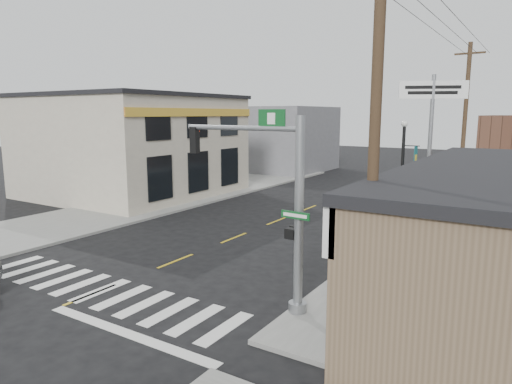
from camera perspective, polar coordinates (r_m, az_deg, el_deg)
The scene contains 18 objects.
ground at distance 15.82m, azimuth -19.96°, elevation -11.98°, with size 140.00×140.00×0.00m, color black.
sidewalk_right at distance 22.75m, azimuth 24.12°, elevation -5.47°, with size 6.00×38.00×0.13m, color slate.
sidewalk_left at distance 30.70m, azimuth -11.25°, elevation -1.03°, with size 6.00×38.00×0.13m, color slate.
center_line at distance 21.35m, azimuth -2.77°, elevation -5.74°, with size 0.12×56.00×0.01m, color gold.
crosswalk at distance 16.05m, azimuth -18.82°, elevation -11.59°, with size 11.00×2.20×0.01m, color silver.
left_building at distance 33.81m, azimuth -15.23°, elevation 5.49°, with size 12.00×12.00×6.80m, color #BFB69F.
bldg_distant_left at distance 46.86m, azimuth 2.99°, elevation 6.66°, with size 9.00×10.00×6.40m, color slate.
traffic_signal_pole at distance 12.80m, azimuth 2.72°, elevation -0.03°, with size 4.50×0.37×5.70m.
guide_sign at distance 19.10m, azimuth 14.76°, elevation -1.82°, with size 1.63×0.14×2.86m.
fire_hydrant at distance 16.81m, azimuth 19.44°, elevation -8.70°, with size 0.24×0.24×0.76m.
ped_crossing_sign at distance 20.87m, azimuth 16.37°, elevation -0.42°, with size 1.17×0.08×3.00m.
lamp_post at distance 20.96m, azimuth 17.94°, elevation 2.41°, with size 0.69×0.54×5.29m.
dance_center_sign at distance 27.05m, azimuth 21.12°, elevation 9.36°, with size 3.61×0.23×7.68m.
bare_tree at distance 13.40m, azimuth 20.05°, elevation -0.32°, with size 2.14×2.14×4.28m.
shrub_front at distance 11.68m, azimuth 15.74°, elevation -16.55°, with size 1.24×1.24×0.93m, color #153E18.
shrub_back at distance 16.15m, azimuth 16.36°, elevation -9.31°, with size 1.09×1.09×0.81m, color black.
utility_pole_near at distance 10.53m, azimuth 14.57°, elevation 6.05°, with size 1.68×0.25×9.65m.
utility_pole_far at distance 29.66m, azimuth 24.60°, elevation 7.63°, with size 1.67×0.25×9.62m.
Camera 1 is at (11.80, -8.86, 5.69)m, focal length 32.00 mm.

